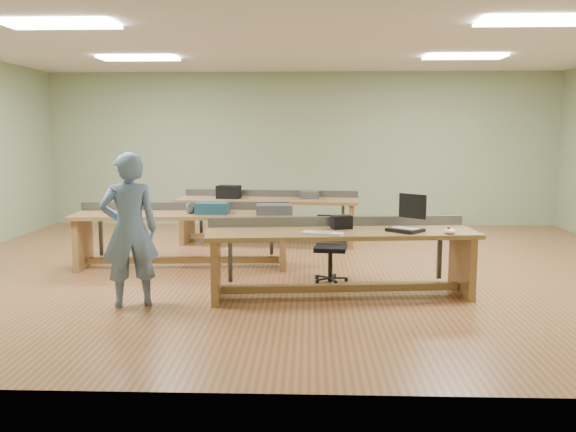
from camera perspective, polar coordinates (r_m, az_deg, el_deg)
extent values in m
plane|color=#A0633C|center=(8.29, 0.91, -4.93)|extent=(10.00, 10.00, 0.00)
plane|color=silver|center=(8.17, 0.95, 16.06)|extent=(10.00, 10.00, 0.00)
cube|color=gray|center=(12.09, 1.31, 6.27)|extent=(10.00, 0.04, 3.00)
cube|color=gray|center=(4.10, -0.18, 3.17)|extent=(10.00, 0.04, 3.00)
cube|color=white|center=(7.19, -20.56, 16.46)|extent=(1.20, 0.50, 0.03)
cube|color=white|center=(10.01, -13.79, 14.15)|extent=(1.20, 0.50, 0.03)
cube|color=white|center=(7.08, 22.30, 16.52)|extent=(1.20, 0.50, 0.03)
cube|color=white|center=(9.93, 16.18, 14.12)|extent=(1.20, 0.50, 0.03)
cube|color=#996D40|center=(6.79, 5.00, -1.58)|extent=(3.05, 1.10, 0.05)
cube|color=#996D40|center=(6.79, -6.76, -4.84)|extent=(0.15, 0.70, 0.70)
cube|color=#996D40|center=(7.20, 15.98, -4.35)|extent=(0.15, 0.70, 0.70)
cube|color=#996D40|center=(6.92, 4.93, -6.70)|extent=(2.68, 0.38, 0.08)
cube|color=#53565B|center=(7.12, 4.56, -0.48)|extent=(2.97, 0.39, 0.11)
cube|color=#996D40|center=(8.36, -9.84, 0.11)|extent=(2.95, 0.96, 0.05)
cube|color=#996D40|center=(8.72, -18.64, -2.37)|extent=(0.12, 0.68, 0.70)
cube|color=#996D40|center=(8.34, -0.51, -2.40)|extent=(0.12, 0.68, 0.70)
cube|color=#996D40|center=(8.47, -9.74, -4.08)|extent=(2.61, 0.27, 0.08)
cube|color=#53565B|center=(8.70, -9.53, 0.95)|extent=(2.91, 0.27, 0.11)
cube|color=#996D40|center=(10.00, -1.90, 1.48)|extent=(3.00, 1.03, 0.05)
cube|color=#996D40|center=(10.35, -9.43, -0.50)|extent=(0.14, 0.69, 0.70)
cube|color=#996D40|center=(9.94, 5.97, -0.78)|extent=(0.14, 0.69, 0.70)
cube|color=#996D40|center=(10.09, -1.88, -2.05)|extent=(2.65, 0.32, 0.08)
cube|color=#53565B|center=(10.34, -1.60, 2.14)|extent=(2.94, 0.32, 0.11)
imported|color=slate|center=(6.60, -14.61, -1.28)|extent=(0.70, 0.59, 1.63)
cube|color=black|center=(6.82, 10.91, -1.29)|extent=(0.44, 0.44, 0.04)
cube|color=black|center=(6.89, 11.58, 0.92)|extent=(0.27, 0.24, 0.27)
cube|color=silver|center=(6.52, 3.25, -1.63)|extent=(0.45, 0.26, 0.02)
ellipsoid|color=white|center=(6.77, 14.89, -1.36)|extent=(0.17, 0.18, 0.06)
cube|color=black|center=(6.91, 5.04, -0.57)|extent=(0.25, 0.20, 0.15)
cylinder|color=black|center=(7.56, 3.98, -4.65)|extent=(0.05, 0.05, 0.40)
cube|color=black|center=(7.52, 3.99, -3.03)|extent=(0.42, 0.42, 0.05)
cube|color=black|center=(7.66, 4.12, -1.18)|extent=(0.37, 0.09, 0.34)
cylinder|color=black|center=(7.60, 3.96, -5.92)|extent=(0.48, 0.48, 0.05)
cube|color=#163948|center=(8.25, -7.06, 0.76)|extent=(0.44, 0.34, 0.15)
cube|color=#3E3E41|center=(8.11, -1.29, 0.63)|extent=(0.49, 0.33, 0.13)
imported|color=#3E3E41|center=(8.28, -9.08, 0.55)|extent=(0.14, 0.14, 0.09)
cylinder|color=silver|center=(8.41, -9.30, 0.75)|extent=(0.08, 0.08, 0.12)
cube|color=black|center=(10.11, -5.57, 2.26)|extent=(0.41, 0.32, 0.21)
cube|color=#3E3E41|center=(10.01, 2.06, 1.97)|extent=(0.29, 0.22, 0.12)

